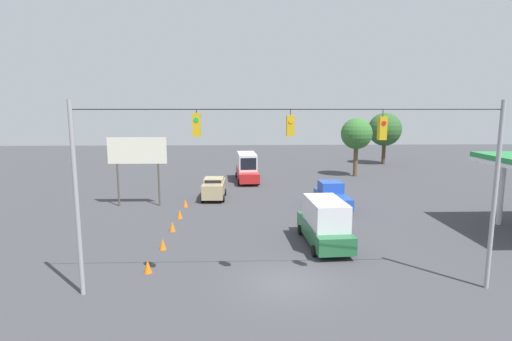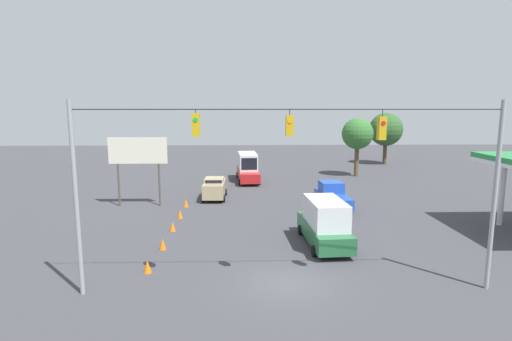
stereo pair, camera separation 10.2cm
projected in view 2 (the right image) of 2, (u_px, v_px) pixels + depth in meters
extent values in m
plane|color=#3D3D42|center=(286.00, 283.00, 19.12)|extent=(140.00, 140.00, 0.00)
cylinder|color=#939399|center=(495.00, 197.00, 17.88)|extent=(0.20, 0.20, 8.66)
cylinder|color=#939399|center=(76.00, 200.00, 17.34)|extent=(0.20, 0.20, 8.66)
cylinder|color=black|center=(290.00, 109.00, 16.99)|extent=(18.55, 0.04, 0.04)
cube|color=gold|center=(382.00, 128.00, 17.24)|extent=(0.32, 0.36, 1.00)
cylinder|color=black|center=(382.00, 113.00, 17.13)|extent=(0.03, 0.03, 0.31)
cylinder|color=red|center=(383.00, 123.00, 17.01)|extent=(0.20, 0.02, 0.20)
cube|color=gold|center=(290.00, 126.00, 17.10)|extent=(0.32, 0.36, 0.87)
cylinder|color=black|center=(290.00, 112.00, 17.01)|extent=(0.03, 0.03, 0.26)
cylinder|color=orange|center=(290.00, 121.00, 16.88)|extent=(0.20, 0.02, 0.20)
cube|color=gold|center=(196.00, 125.00, 16.98)|extent=(0.32, 0.36, 0.99)
cylinder|color=black|center=(196.00, 111.00, 16.89)|extent=(0.03, 0.03, 0.16)
cylinder|color=green|center=(195.00, 120.00, 16.75)|extent=(0.20, 0.02, 0.20)
cube|color=red|center=(248.00, 174.00, 45.33)|extent=(2.64, 7.34, 1.00)
cube|color=silver|center=(248.00, 161.00, 45.46)|extent=(2.29, 4.74, 1.84)
cube|color=black|center=(249.00, 164.00, 43.19)|extent=(1.72, 0.14, 1.29)
cylinder|color=black|center=(240.00, 182.00, 43.00)|extent=(0.26, 0.65, 0.64)
cylinder|color=black|center=(259.00, 182.00, 43.21)|extent=(0.26, 0.65, 0.64)
cylinder|color=black|center=(237.00, 175.00, 47.61)|extent=(0.26, 0.65, 0.64)
cylinder|color=black|center=(255.00, 175.00, 47.82)|extent=(0.26, 0.65, 0.64)
cube|color=#234CB2|center=(333.00, 199.00, 33.20)|extent=(2.29, 5.23, 0.90)
cube|color=#234CB2|center=(331.00, 187.00, 33.66)|extent=(1.93, 1.95, 0.90)
cube|color=black|center=(328.00, 185.00, 34.57)|extent=(1.59, 0.11, 0.63)
cylinder|color=black|center=(339.00, 199.00, 34.99)|extent=(0.26, 0.65, 0.64)
cylinder|color=black|center=(316.00, 200.00, 34.82)|extent=(0.26, 0.65, 0.64)
cylinder|color=black|center=(351.00, 209.00, 31.72)|extent=(0.26, 0.65, 0.64)
cylinder|color=black|center=(326.00, 210.00, 31.54)|extent=(0.26, 0.65, 0.64)
cube|color=tan|center=(215.00, 188.00, 36.58)|extent=(1.90, 4.36, 1.26)
cube|color=tan|center=(214.00, 180.00, 36.45)|extent=(1.72, 1.93, 0.36)
cube|color=black|center=(213.00, 182.00, 35.50)|extent=(1.48, 0.04, 0.25)
cylinder|color=black|center=(203.00, 199.00, 35.27)|extent=(0.23, 0.64, 0.64)
cylinder|color=black|center=(224.00, 199.00, 35.30)|extent=(0.23, 0.64, 0.64)
cylinder|color=black|center=(206.00, 192.00, 38.05)|extent=(0.23, 0.64, 0.64)
cylinder|color=black|center=(226.00, 192.00, 38.08)|extent=(0.23, 0.64, 0.64)
cube|color=#236038|center=(324.00, 231.00, 24.41)|extent=(2.49, 6.14, 1.00)
cube|color=silver|center=(326.00, 212.00, 23.91)|extent=(2.19, 3.97, 1.54)
cube|color=black|center=(318.00, 205.00, 25.81)|extent=(1.70, 0.12, 1.08)
cylinder|color=black|center=(332.00, 229.00, 26.50)|extent=(0.26, 0.65, 0.64)
cylinder|color=black|center=(300.00, 230.00, 26.31)|extent=(0.26, 0.65, 0.64)
cylinder|color=black|center=(351.00, 250.00, 22.66)|extent=(0.26, 0.65, 0.64)
cylinder|color=black|center=(314.00, 251.00, 22.46)|extent=(0.26, 0.65, 0.64)
cone|color=orange|center=(147.00, 266.00, 20.28)|extent=(0.41, 0.41, 0.66)
cone|color=orange|center=(163.00, 244.00, 23.59)|extent=(0.41, 0.41, 0.66)
cone|color=orange|center=(172.00, 226.00, 27.05)|extent=(0.41, 0.41, 0.66)
cone|color=orange|center=(180.00, 214.00, 30.19)|extent=(0.41, 0.41, 0.66)
cone|color=orange|center=(186.00, 203.00, 33.65)|extent=(0.41, 0.41, 0.66)
cylinder|color=silver|center=(502.00, 192.00, 28.21)|extent=(0.36, 0.36, 4.79)
cylinder|color=#4C473D|center=(160.00, 185.00, 33.88)|extent=(0.16, 0.16, 3.63)
cylinder|color=#4C473D|center=(119.00, 185.00, 33.78)|extent=(0.16, 0.16, 3.63)
cube|color=silver|center=(138.00, 151.00, 33.37)|extent=(4.90, 0.12, 2.20)
cylinder|color=brown|center=(357.00, 159.00, 48.30)|extent=(0.52, 0.52, 4.15)
sphere|color=#336B2D|center=(358.00, 134.00, 47.82)|extent=(3.73, 3.73, 3.73)
cylinder|color=#4C3823|center=(385.00, 151.00, 58.53)|extent=(0.54, 0.54, 3.79)
sphere|color=#2D5628|center=(386.00, 129.00, 58.02)|extent=(4.80, 4.80, 4.80)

